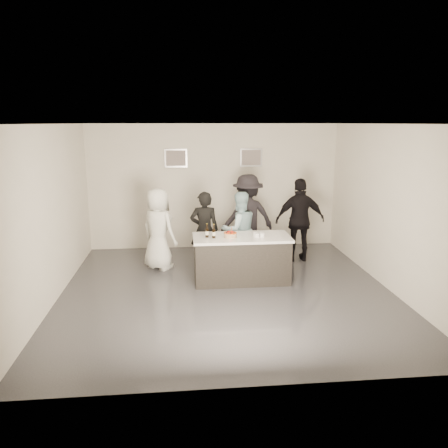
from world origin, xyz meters
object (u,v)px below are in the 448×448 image
Objects in this scene: bar_counter at (241,259)px; person_guest_back at (248,217)px; cake at (230,235)px; person_main_blue at (239,230)px; person_main_black at (204,230)px; person_guest_left at (158,229)px; beer_bottle_a at (207,231)px; person_guest_right at (300,220)px; beer_bottle_b at (214,231)px.

person_guest_back is (0.34, 1.47, 0.51)m from bar_counter.
person_main_blue is at bearing 71.90° from cake.
person_main_black is 0.74m from person_main_blue.
person_main_black is 0.96m from person_guest_left.
beer_bottle_a is at bearing 42.28° from person_guest_back.
bar_counter is at bearing -167.96° from person_guest_left.
person_guest_right is (2.13, 0.30, 0.10)m from person_main_black.
person_guest_right reaches higher than beer_bottle_b.
beer_bottle_a and beer_bottle_b have the same top height.
beer_bottle_b is at bearing 46.79° from person_guest_back.
beer_bottle_a reaches higher than cake.
person_guest_right reaches higher than person_main_blue.
bar_counter is 1.01× the size of person_guest_right.
beer_bottle_b is 1.13m from person_main_blue.
person_main_blue reaches higher than beer_bottle_a.
person_guest_left is (-1.08, 1.00, -0.17)m from beer_bottle_b.
beer_bottle_a is 0.16× the size of person_main_blue.
person_guest_right is at bearing 35.71° from cake.
person_guest_right is (1.46, 1.17, 0.47)m from bar_counter.
cake reaches higher than bar_counter.
person_guest_right is at bearing 176.92° from person_main_blue.
person_guest_left is at bearing -18.36° from person_main_blue.
person_main_black is (-0.00, 0.88, -0.21)m from beer_bottle_a.
person_guest_back is (1.00, 1.48, -0.07)m from beer_bottle_a.
cake is 0.94× the size of beer_bottle_a.
person_guest_left is (-0.96, 0.93, -0.17)m from beer_bottle_a.
person_main_black reaches higher than beer_bottle_b.
person_main_blue reaches higher than beer_bottle_b.
person_guest_right is 0.97× the size of person_guest_back.
bar_counter is 1.93m from person_guest_right.
person_main_blue is at bearing 52.77° from person_guest_back.
bar_counter is at bearing 63.47° from person_guest_back.
person_main_blue is (0.07, 0.85, 0.36)m from bar_counter.
beer_bottle_b is 0.15× the size of person_guest_left.
bar_counter is 0.80m from beer_bottle_b.
beer_bottle_b is at bearing 40.85° from person_main_blue.
person_main_blue is at bearing 14.72° from person_guest_right.
person_main_blue is at bearing 85.42° from bar_counter.
beer_bottle_b is 1.48m from person_guest_left.
beer_bottle_a is at bearing -179.18° from bar_counter.
person_guest_right is (2.13, 1.18, -0.11)m from beer_bottle_a.
bar_counter is 1.91m from person_guest_left.
person_guest_back is at bearing -146.78° from person_main_black.
person_main_black is (-0.13, 0.94, -0.21)m from beer_bottle_b.
person_guest_right reaches higher than person_main_black.
person_main_blue is 1.69m from person_guest_left.
cake is 0.13× the size of person_guest_back.
beer_bottle_b reaches higher than bar_counter.
person_guest_back reaches higher than person_guest_right.
beer_bottle_b is (0.12, -0.07, 0.00)m from beer_bottle_a.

